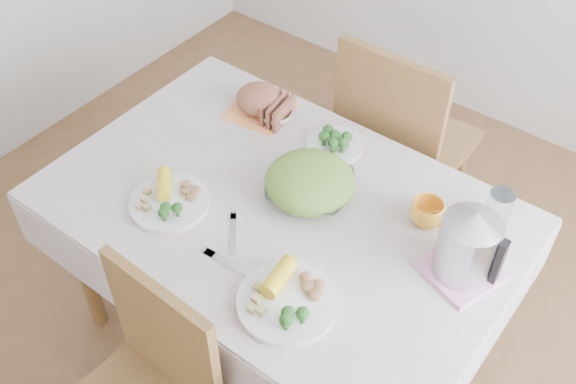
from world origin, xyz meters
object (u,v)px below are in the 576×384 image
Objects in this scene: chair_far at (406,150)px; dinner_plate_left at (170,203)px; salad_bowl at (310,189)px; yellow_mug at (427,213)px; electric_kettle at (467,245)px; dinner_plate_right at (287,303)px; dining_table at (280,278)px.

chair_far is 1.11m from dinner_plate_left.
yellow_mug is (0.36, 0.13, 0.01)m from salad_bowl.
yellow_mug is 0.45× the size of electric_kettle.
salad_bowl is 0.44m from dinner_plate_right.
salad_bowl is 1.15× the size of electric_kettle.
dinner_plate_left is at bearing -147.76° from yellow_mug.
yellow_mug is at bearing 28.37° from dining_table.
salad_bowl is 0.38m from yellow_mug.
salad_bowl is (0.05, 0.09, 0.42)m from dining_table.
dinner_plate_left is at bearing 71.56° from chair_far.
salad_bowl is at bearing 117.85° from dinner_plate_right.
chair_far is 4.32× the size of electric_kettle.
dinner_plate_left is (-0.33, -1.01, 0.31)m from chair_far.
salad_bowl reaches higher than dinner_plate_right.
yellow_mug is at bearing 32.24° from dinner_plate_left.
electric_kettle is at bearing 20.49° from dinner_plate_left.
chair_far is at bearing 122.39° from yellow_mug.
electric_kettle is (0.87, 0.33, 0.11)m from dinner_plate_left.
salad_bowl reaches higher than dinner_plate_left.
electric_kettle reaches higher than yellow_mug.
dinner_plate_left is 0.94m from electric_kettle.
salad_bowl reaches higher than dining_table.
dinner_plate_right reaches higher than dining_table.
electric_kettle is at bearing 1.80° from salad_bowl.
chair_far reaches higher than dinner_plate_right.
dinner_plate_left is (-0.28, -0.21, 0.40)m from dining_table.
yellow_mug is 0.22m from electric_kettle.
dining_table is 1.35× the size of chair_far.
yellow_mug is (0.69, 0.44, 0.03)m from dinner_plate_left.
dinner_plate_left is 0.82m from yellow_mug.
yellow_mug reaches higher than dining_table.
electric_kettle reaches higher than chair_far.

